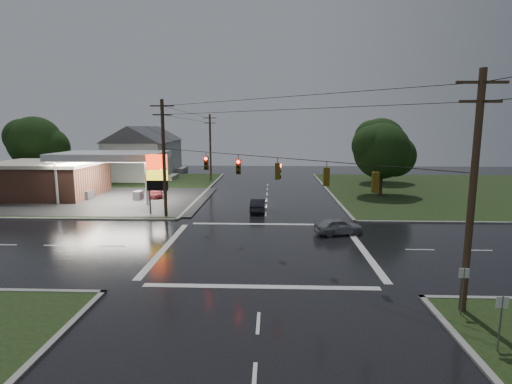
{
  "coord_description": "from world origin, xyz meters",
  "views": [
    {
      "loc": [
        0.54,
        -27.37,
        8.54
      ],
      "look_at": [
        -0.77,
        6.26,
        3.0
      ],
      "focal_mm": 28.0,
      "sensor_mm": 36.0,
      "label": 1
    }
  ],
  "objects_px": {
    "utility_pole_se": "(473,191)",
    "house_far": "(153,148)",
    "tree_ne_near": "(383,151)",
    "tree_nw_behind": "(36,143)",
    "tree_ne_far": "(381,142)",
    "utility_pole_n": "(210,145)",
    "house_near": "(138,153)",
    "car_crossing": "(339,226)",
    "car_north": "(258,205)",
    "utility_pole_nw": "(164,157)",
    "gas_station": "(55,176)",
    "pylon_sign": "(157,174)",
    "car_pump": "(155,193)"
  },
  "relations": [
    {
      "from": "house_far",
      "to": "car_crossing",
      "type": "distance_m",
      "value": 52.34
    },
    {
      "from": "utility_pole_n",
      "to": "gas_station",
      "type": "bearing_deg",
      "value": -131.47
    },
    {
      "from": "car_north",
      "to": "tree_ne_far",
      "type": "bearing_deg",
      "value": -128.52
    },
    {
      "from": "house_near",
      "to": "tree_nw_behind",
      "type": "height_order",
      "value": "tree_nw_behind"
    },
    {
      "from": "utility_pole_se",
      "to": "house_far",
      "type": "distance_m",
      "value": 65.55
    },
    {
      "from": "house_far",
      "to": "car_north",
      "type": "height_order",
      "value": "house_far"
    },
    {
      "from": "pylon_sign",
      "to": "house_near",
      "type": "height_order",
      "value": "house_near"
    },
    {
      "from": "house_near",
      "to": "utility_pole_n",
      "type": "bearing_deg",
      "value": 9.91
    },
    {
      "from": "utility_pole_n",
      "to": "tree_nw_behind",
      "type": "xyz_separation_m",
      "value": [
        -24.34,
        -8.01,
        0.71
      ]
    },
    {
      "from": "tree_nw_behind",
      "to": "car_crossing",
      "type": "bearing_deg",
      "value": -33.29
    },
    {
      "from": "car_crossing",
      "to": "car_pump",
      "type": "relative_size",
      "value": 0.91
    },
    {
      "from": "tree_ne_far",
      "to": "car_north",
      "type": "bearing_deg",
      "value": -129.61
    },
    {
      "from": "utility_pole_nw",
      "to": "utility_pole_n",
      "type": "bearing_deg",
      "value": 90.0
    },
    {
      "from": "tree_nw_behind",
      "to": "utility_pole_se",
      "type": "bearing_deg",
      "value": -42.34
    },
    {
      "from": "tree_nw_behind",
      "to": "tree_ne_near",
      "type": "distance_m",
      "value": 48.65
    },
    {
      "from": "gas_station",
      "to": "car_north",
      "type": "distance_m",
      "value": 26.02
    },
    {
      "from": "gas_station",
      "to": "utility_pole_nw",
      "type": "bearing_deg",
      "value": -32.23
    },
    {
      "from": "utility_pole_nw",
      "to": "tree_ne_far",
      "type": "relative_size",
      "value": 1.12
    },
    {
      "from": "utility_pole_nw",
      "to": "tree_nw_behind",
      "type": "bearing_deg",
      "value": 139.9
    },
    {
      "from": "tree_nw_behind",
      "to": "tree_ne_near",
      "type": "height_order",
      "value": "tree_nw_behind"
    },
    {
      "from": "tree_ne_near",
      "to": "tree_ne_far",
      "type": "relative_size",
      "value": 0.92
    },
    {
      "from": "house_near",
      "to": "car_north",
      "type": "height_order",
      "value": "house_near"
    },
    {
      "from": "house_near",
      "to": "car_pump",
      "type": "bearing_deg",
      "value": -65.49
    },
    {
      "from": "utility_pole_se",
      "to": "tree_ne_far",
      "type": "relative_size",
      "value": 1.12
    },
    {
      "from": "tree_nw_behind",
      "to": "tree_ne_far",
      "type": "bearing_deg",
      "value": 4.49
    },
    {
      "from": "utility_pole_nw",
      "to": "car_north",
      "type": "bearing_deg",
      "value": 17.85
    },
    {
      "from": "tree_ne_near",
      "to": "car_north",
      "type": "relative_size",
      "value": 2.19
    },
    {
      "from": "house_far",
      "to": "car_north",
      "type": "xyz_separation_m",
      "value": [
        21.15,
        -35.7,
        -3.73
      ]
    },
    {
      "from": "house_near",
      "to": "tree_nw_behind",
      "type": "xyz_separation_m",
      "value": [
        -12.89,
        -6.01,
        1.77
      ]
    },
    {
      "from": "pylon_sign",
      "to": "utility_pole_n",
      "type": "distance_m",
      "value": 27.56
    },
    {
      "from": "utility_pole_n",
      "to": "car_crossing",
      "type": "relative_size",
      "value": 2.71
    },
    {
      "from": "utility_pole_nw",
      "to": "car_north",
      "type": "height_order",
      "value": "utility_pole_nw"
    },
    {
      "from": "car_north",
      "to": "pylon_sign",
      "type": "bearing_deg",
      "value": 11.62
    },
    {
      "from": "gas_station",
      "to": "utility_pole_n",
      "type": "bearing_deg",
      "value": 48.53
    },
    {
      "from": "utility_pole_nw",
      "to": "utility_pole_se",
      "type": "height_order",
      "value": "same"
    },
    {
      "from": "tree_ne_far",
      "to": "car_north",
      "type": "height_order",
      "value": "tree_ne_far"
    },
    {
      "from": "utility_pole_nw",
      "to": "car_pump",
      "type": "distance_m",
      "value": 12.24
    },
    {
      "from": "gas_station",
      "to": "house_far",
      "type": "distance_m",
      "value": 28.61
    },
    {
      "from": "pylon_sign",
      "to": "utility_pole_nw",
      "type": "relative_size",
      "value": 0.55
    },
    {
      "from": "car_north",
      "to": "utility_pole_se",
      "type": "bearing_deg",
      "value": 116.38
    },
    {
      "from": "tree_ne_near",
      "to": "utility_pole_se",
      "type": "bearing_deg",
      "value": -98.38
    },
    {
      "from": "pylon_sign",
      "to": "tree_ne_far",
      "type": "bearing_deg",
      "value": 40.35
    },
    {
      "from": "gas_station",
      "to": "tree_ne_near",
      "type": "distance_m",
      "value": 40.0
    },
    {
      "from": "tree_nw_behind",
      "to": "car_north",
      "type": "bearing_deg",
      "value": -28.17
    },
    {
      "from": "utility_pole_n",
      "to": "tree_ne_far",
      "type": "height_order",
      "value": "utility_pole_n"
    },
    {
      "from": "utility_pole_se",
      "to": "tree_nw_behind",
      "type": "xyz_separation_m",
      "value": [
        -43.34,
        39.49,
        0.46
      ]
    },
    {
      "from": "tree_ne_far",
      "to": "car_pump",
      "type": "bearing_deg",
      "value": -155.28
    },
    {
      "from": "pylon_sign",
      "to": "car_crossing",
      "type": "xyz_separation_m",
      "value": [
        16.44,
        -6.62,
        -3.35
      ]
    },
    {
      "from": "utility_pole_n",
      "to": "house_near",
      "type": "bearing_deg",
      "value": -170.09
    },
    {
      "from": "pylon_sign",
      "to": "tree_ne_far",
      "type": "height_order",
      "value": "tree_ne_far"
    }
  ]
}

